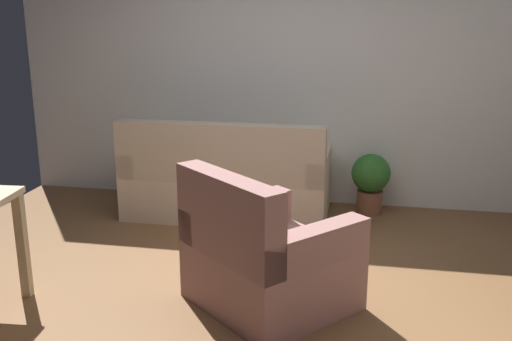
# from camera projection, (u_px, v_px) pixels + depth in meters

# --- Properties ---
(ground_plane) EXTENTS (5.20, 4.40, 0.02)m
(ground_plane) POSITION_uv_depth(u_px,v_px,m) (227.00, 298.00, 3.98)
(ground_plane) COLOR brown
(wall_rear) EXTENTS (5.20, 0.10, 2.70)m
(wall_rear) POSITION_uv_depth(u_px,v_px,m) (279.00, 64.00, 5.70)
(wall_rear) COLOR white
(wall_rear) RESTS_ON ground_plane
(couch) EXTENTS (1.84, 0.84, 0.92)m
(couch) POSITION_uv_depth(u_px,v_px,m) (227.00, 184.00, 5.46)
(couch) COLOR beige
(couch) RESTS_ON ground_plane
(potted_plant) EXTENTS (0.36, 0.36, 0.57)m
(potted_plant) POSITION_uv_depth(u_px,v_px,m) (371.00, 179.00, 5.52)
(potted_plant) COLOR brown
(potted_plant) RESTS_ON ground_plane
(armchair) EXTENTS (1.23, 1.23, 0.92)m
(armchair) POSITION_uv_depth(u_px,v_px,m) (265.00, 259.00, 3.79)
(armchair) COLOR #996B66
(armchair) RESTS_ON ground_plane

